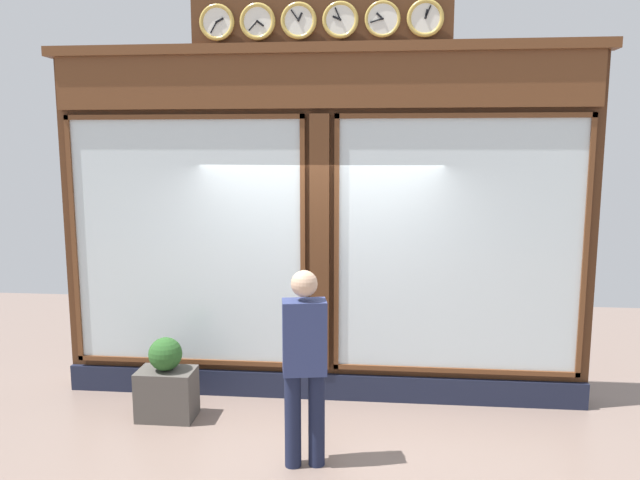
% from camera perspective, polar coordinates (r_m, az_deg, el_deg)
% --- Properties ---
extents(shop_facade, '(5.67, 0.42, 4.18)m').
position_cam_1_polar(shop_facade, '(6.41, 0.11, 1.54)').
color(shop_facade, '#4C2B16').
rests_on(shop_facade, ground_plane).
extents(pedestrian, '(0.39, 0.28, 1.69)m').
position_cam_1_polar(pedestrian, '(5.14, -1.46, -11.19)').
color(pedestrian, '#191E38').
rests_on(pedestrian, ground_plane).
extents(planter_box, '(0.56, 0.36, 0.50)m').
position_cam_1_polar(planter_box, '(6.42, -14.15, -13.81)').
color(planter_box, '#4C4742').
rests_on(planter_box, ground_plane).
extents(planter_shrub, '(0.33, 0.33, 0.33)m').
position_cam_1_polar(planter_shrub, '(6.27, -14.29, -10.31)').
color(planter_shrub, '#285623').
rests_on(planter_shrub, planter_box).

